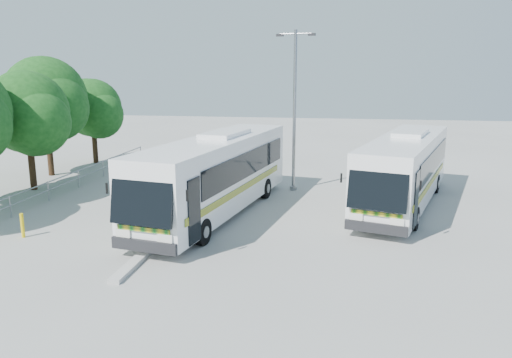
% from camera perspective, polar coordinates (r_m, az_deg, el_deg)
% --- Properties ---
extents(ground, '(100.00, 100.00, 0.00)m').
position_cam_1_polar(ground, '(20.92, -3.16, -5.72)').
color(ground, '#A0A09B').
rests_on(ground, ground).
extents(kerb_divider, '(0.40, 16.00, 0.15)m').
position_cam_1_polar(kerb_divider, '(23.32, -7.61, -3.71)').
color(kerb_divider, '#B2B2AD').
rests_on(kerb_divider, ground).
extents(railing, '(0.06, 22.00, 1.00)m').
position_cam_1_polar(railing, '(28.08, -21.61, -0.34)').
color(railing, gray).
rests_on(railing, ground).
extents(tree_far_c, '(4.97, 4.69, 6.49)m').
position_cam_1_polar(tree_far_c, '(29.64, -24.60, 6.93)').
color(tree_far_c, '#382314').
rests_on(tree_far_c, ground).
extents(tree_far_d, '(5.62, 5.30, 7.33)m').
position_cam_1_polar(tree_far_d, '(33.35, -22.85, 8.52)').
color(tree_far_d, '#382314').
rests_on(tree_far_d, ground).
extents(tree_far_e, '(4.54, 4.28, 5.92)m').
position_cam_1_polar(tree_far_e, '(36.97, -18.11, 7.71)').
color(tree_far_e, '#382314').
rests_on(tree_far_e, ground).
extents(coach_main, '(4.66, 12.84, 3.50)m').
position_cam_1_polar(coach_main, '(22.62, -4.54, 0.67)').
color(coach_main, white).
rests_on(coach_main, ground).
extents(coach_adjacent, '(5.72, 12.25, 3.35)m').
position_cam_1_polar(coach_adjacent, '(25.15, 16.67, 1.18)').
color(coach_adjacent, white).
rests_on(coach_adjacent, ground).
extents(lamppost, '(2.08, 0.55, 8.54)m').
position_cam_1_polar(lamppost, '(26.97, 4.43, 8.54)').
color(lamppost, gray).
rests_on(lamppost, ground).
extents(bollard, '(0.18, 0.18, 0.98)m').
position_cam_1_polar(bollard, '(21.76, -25.14, -4.84)').
color(bollard, yellow).
rests_on(bollard, ground).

